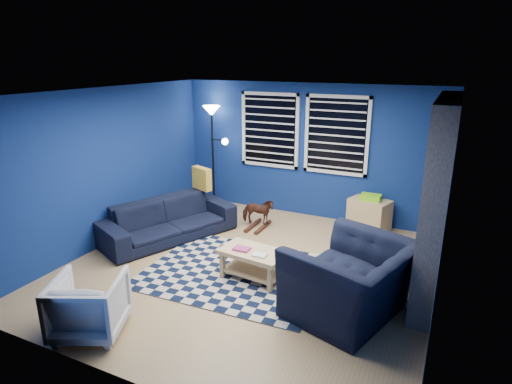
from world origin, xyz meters
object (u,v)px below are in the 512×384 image
at_px(tv, 450,163).
at_px(rocking_horse, 258,212).
at_px(coffee_table, 253,258).
at_px(floor_lamp, 213,125).
at_px(sofa, 169,220).
at_px(cabinet, 369,214).
at_px(armchair_bent, 89,305).
at_px(armchair_big, 351,280).

distance_m(tv, rocking_horse, 3.21).
height_order(coffee_table, floor_lamp, floor_lamp).
distance_m(sofa, coffee_table, 1.99).
bearing_deg(tv, cabinet, 167.95).
relative_size(tv, rocking_horse, 1.74).
height_order(armchair_bent, coffee_table, armchair_bent).
bearing_deg(floor_lamp, coffee_table, -50.02).
bearing_deg(rocking_horse, sofa, 115.75).
bearing_deg(rocking_horse, cabinet, -82.54).
bearing_deg(armchair_bent, coffee_table, -145.18).
relative_size(armchair_bent, cabinet, 0.96).
bearing_deg(sofa, floor_lamp, 29.65).
height_order(armchair_big, cabinet, armchair_big).
bearing_deg(armchair_big, coffee_table, -83.50).
bearing_deg(cabinet, floor_lamp, -162.14).
height_order(sofa, rocking_horse, sofa).
distance_m(coffee_table, floor_lamp, 3.49).
height_order(tv, floor_lamp, floor_lamp).
distance_m(cabinet, floor_lamp, 3.44).
bearing_deg(rocking_horse, armchair_bent, 157.71).
bearing_deg(rocking_horse, armchair_big, -148.82).
relative_size(sofa, cabinet, 2.90).
bearing_deg(armchair_bent, armchair_big, -172.04).
height_order(tv, armchair_big, tv).
bearing_deg(tv, sofa, -159.14).
bearing_deg(sofa, armchair_big, -81.73).
bearing_deg(cabinet, tv, 5.74).
xyz_separation_m(armchair_bent, floor_lamp, (-0.96, 4.32, 1.32)).
relative_size(tv, cabinet, 1.29).
bearing_deg(cabinet, rocking_horse, -138.69).
height_order(armchair_big, rocking_horse, armchair_big).
bearing_deg(armchair_big, floor_lamp, -110.87).
distance_m(tv, floor_lamp, 4.34).
distance_m(armchair_big, rocking_horse, 2.89).
height_order(tv, armchair_bent, tv).
xyz_separation_m(armchair_bent, coffee_table, (1.11, 1.85, -0.03)).
height_order(rocking_horse, coffee_table, rocking_horse).
bearing_deg(floor_lamp, rocking_horse, -30.05).
bearing_deg(coffee_table, tv, 44.60).
relative_size(tv, armchair_bent, 1.35).
xyz_separation_m(armchair_big, coffee_table, (-1.40, 0.27, -0.14)).
distance_m(armchair_bent, rocking_horse, 3.56).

